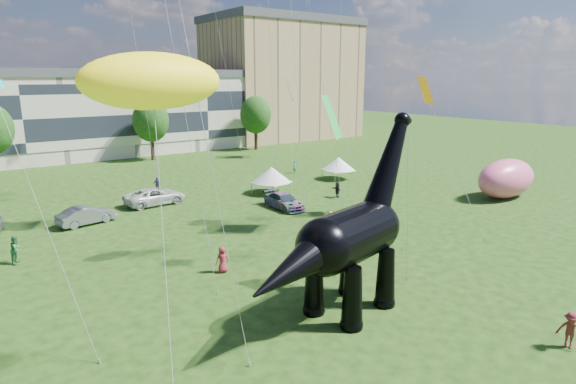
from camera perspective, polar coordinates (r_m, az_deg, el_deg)
ground at (r=26.12m, az=11.06°, el=-14.06°), size 220.00×220.00×0.00m
terrace_row at (r=78.25m, az=-29.46°, el=7.40°), size 78.00×11.00×12.00m
apartment_block at (r=98.79m, az=-0.70°, el=12.94°), size 28.00×18.00×22.00m
tree_mid_right at (r=73.22m, az=-15.98°, el=8.54°), size 5.20×5.20×9.44m
tree_far_right at (r=81.21m, az=-3.86°, el=9.46°), size 5.20×5.20×9.44m
dinosaur_sculpture at (r=24.42m, az=6.85°, el=-5.79°), size 12.82×4.87×10.46m
car_grey at (r=43.35m, az=-22.79°, el=-2.57°), size 4.87×2.49×1.53m
car_white at (r=47.86m, az=-15.48°, el=-0.50°), size 5.96×3.06×1.61m
car_dark at (r=44.75m, az=-0.47°, el=-1.08°), size 2.07×4.91×1.41m
gazebo_near at (r=50.36m, az=-1.99°, el=2.05°), size 5.15×5.15×2.82m
gazebo_far at (r=57.76m, az=6.01°, el=3.35°), size 4.29×4.29×2.66m
inflatable_pink at (r=53.33m, az=24.44°, el=1.47°), size 7.91×3.98×3.95m
visitors at (r=36.21m, az=-6.11°, el=-4.48°), size 45.75×41.49×1.89m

